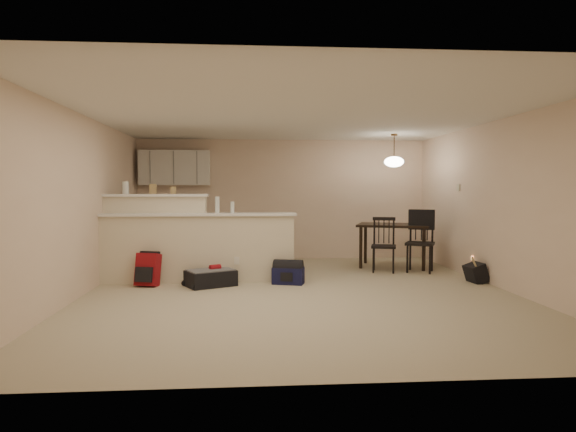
{
  "coord_description": "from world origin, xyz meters",
  "views": [
    {
      "loc": [
        -0.72,
        -7.25,
        1.47
      ],
      "look_at": [
        -0.1,
        0.7,
        1.05
      ],
      "focal_mm": 32.0,
      "sensor_mm": 36.0,
      "label": 1
    }
  ],
  "objects": [
    {
      "name": "thermostat",
      "position": [
        2.98,
        1.55,
        1.5
      ],
      "size": [
        0.02,
        0.12,
        0.12
      ],
      "primitive_type": "cube",
      "color": "beige",
      "rests_on": "room"
    },
    {
      "name": "navy_duffel",
      "position": [
        -0.1,
        0.61,
        0.13
      ],
      "size": [
        0.53,
        0.38,
        0.26
      ],
      "primitive_type": "cube",
      "rotation": [
        0.0,
        0.0,
        -0.28
      ],
      "color": "#12143B",
      "rests_on": "ground"
    },
    {
      "name": "dining_chair_near",
      "position": [
        1.67,
        1.63,
        0.48
      ],
      "size": [
        0.52,
        0.5,
        0.97
      ],
      "primitive_type": null,
      "rotation": [
        0.0,
        0.0,
        -0.28
      ],
      "color": "black",
      "rests_on": "ground"
    },
    {
      "name": "upper_cabinets",
      "position": [
        -2.2,
        3.32,
        1.9
      ],
      "size": [
        1.4,
        0.34,
        0.7
      ],
      "primitive_type": "cube",
      "color": "white",
      "rests_on": "room"
    },
    {
      "name": "kitchen_counter",
      "position": [
        -2.0,
        3.19,
        0.45
      ],
      "size": [
        1.8,
        0.6,
        0.9
      ],
      "primitive_type": "cube",
      "color": "white",
      "rests_on": "ground"
    },
    {
      "name": "suitcase",
      "position": [
        -1.29,
        0.53,
        0.12
      ],
      "size": [
        0.83,
        0.73,
        0.24
      ],
      "primitive_type": "cube",
      "rotation": [
        0.0,
        0.0,
        0.48
      ],
      "color": "black",
      "rests_on": "ground"
    },
    {
      "name": "bottle_a",
      "position": [
        -1.21,
        0.9,
        1.22
      ],
      "size": [
        0.07,
        0.07,
        0.26
      ],
      "primitive_type": "cylinder",
      "color": "silver",
      "rests_on": "breakfast_bar"
    },
    {
      "name": "small_box",
      "position": [
        -1.92,
        1.12,
        1.45
      ],
      "size": [
        0.08,
        0.06,
        0.12
      ],
      "primitive_type": "cube",
      "color": "#9E8351",
      "rests_on": "breakfast_bar"
    },
    {
      "name": "room",
      "position": [
        0.0,
        0.0,
        1.25
      ],
      "size": [
        7.0,
        7.02,
        2.5
      ],
      "color": "#BEB192",
      "rests_on": "ground"
    },
    {
      "name": "dining_chair_far",
      "position": [
        2.31,
        1.56,
        0.54
      ],
      "size": [
        0.62,
        0.61,
        1.08
      ],
      "primitive_type": null,
      "rotation": [
        0.0,
        0.0,
        -0.44
      ],
      "color": "black",
      "rests_on": "ground"
    },
    {
      "name": "pendant_lamp",
      "position": [
        2.01,
        2.19,
        1.99
      ],
      "size": [
        0.36,
        0.36,
        0.62
      ],
      "color": "brown",
      "rests_on": "room"
    },
    {
      "name": "dining_table",
      "position": [
        2.01,
        2.19,
        0.71
      ],
      "size": [
        1.52,
        1.26,
        0.81
      ],
      "rotation": [
        0.0,
        0.0,
        -0.35
      ],
      "color": "black",
      "rests_on": "ground"
    },
    {
      "name": "cardboard_sheet",
      "position": [
        2.85,
        0.58,
        0.17
      ],
      "size": [
        0.15,
        0.43,
        0.34
      ],
      "primitive_type": "cube",
      "rotation": [
        0.0,
        0.0,
        1.28
      ],
      "color": "#9E8351",
      "rests_on": "ground"
    },
    {
      "name": "bottle_b",
      "position": [
        -0.97,
        0.9,
        1.18
      ],
      "size": [
        0.06,
        0.06,
        0.18
      ],
      "primitive_type": "cylinder",
      "color": "silver",
      "rests_on": "breakfast_bar"
    },
    {
      "name": "black_daypack",
      "position": [
        2.85,
        0.49,
        0.15
      ],
      "size": [
        0.26,
        0.35,
        0.29
      ],
      "primitive_type": "cube",
      "rotation": [
        0.0,
        0.0,
        1.66
      ],
      "color": "black",
      "rests_on": "ground"
    },
    {
      "name": "jar",
      "position": [
        -2.67,
        1.12,
        1.49
      ],
      "size": [
        0.1,
        0.1,
        0.2
      ],
      "primitive_type": "cylinder",
      "color": "silver",
      "rests_on": "breakfast_bar"
    },
    {
      "name": "breakfast_bar",
      "position": [
        -1.76,
        0.98,
        0.61
      ],
      "size": [
        3.08,
        0.58,
        1.39
      ],
      "color": "beige",
      "rests_on": "ground"
    },
    {
      "name": "red_backpack",
      "position": [
        -2.24,
        0.61,
        0.25
      ],
      "size": [
        0.37,
        0.28,
        0.49
      ],
      "primitive_type": "cube",
      "rotation": [
        0.0,
        0.0,
        -0.27
      ],
      "color": "maroon",
      "rests_on": "ground"
    },
    {
      "name": "cereal_box",
      "position": [
        -2.24,
        1.12,
        1.47
      ],
      "size": [
        0.1,
        0.07,
        0.16
      ],
      "primitive_type": "cube",
      "color": "#9E8351",
      "rests_on": "breakfast_bar"
    }
  ]
}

